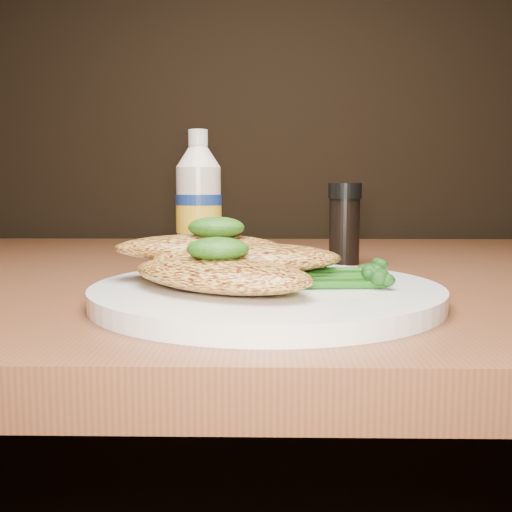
{
  "coord_description": "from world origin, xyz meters",
  "views": [
    {
      "loc": [
        -0.0,
        0.33,
        0.85
      ],
      "look_at": [
        -0.01,
        0.84,
        0.79
      ],
      "focal_mm": 41.95,
      "sensor_mm": 36.0,
      "label": 1
    }
  ],
  "objects": [
    {
      "name": "plate",
      "position": [
        -0.0,
        0.84,
        0.76
      ],
      "size": [
        0.3,
        0.3,
        0.02
      ],
      "primitive_type": "cylinder",
      "color": "white",
      "rests_on": "dining_table"
    },
    {
      "name": "mayo_bottle",
      "position": [
        -0.09,
        1.13,
        0.84
      ],
      "size": [
        0.06,
        0.06,
        0.17
      ],
      "primitive_type": null,
      "rotation": [
        0.0,
        0.0,
        0.03
      ],
      "color": "beige",
      "rests_on": "dining_table"
    },
    {
      "name": "chicken_back",
      "position": [
        -0.07,
        0.87,
        0.79
      ],
      "size": [
        0.16,
        0.1,
        0.02
      ],
      "primitive_type": "ellipsoid",
      "rotation": [
        0.0,
        0.0,
        0.14
      ],
      "color": "gold",
      "rests_on": "plate"
    },
    {
      "name": "chicken_mid",
      "position": [
        -0.02,
        0.85,
        0.79
      ],
      "size": [
        0.17,
        0.08,
        0.03
      ],
      "primitive_type": "ellipsoid",
      "rotation": [
        0.0,
        0.0,
        -0.01
      ],
      "color": "gold",
      "rests_on": "plate"
    },
    {
      "name": "broccolini_bundle",
      "position": [
        0.04,
        0.84,
        0.78
      ],
      "size": [
        0.16,
        0.14,
        0.02
      ],
      "primitive_type": null,
      "rotation": [
        0.0,
        0.0,
        0.23
      ],
      "color": "#1A5211",
      "rests_on": "plate"
    },
    {
      "name": "pepper_grinder",
      "position": [
        0.1,
        1.09,
        0.8
      ],
      "size": [
        0.04,
        0.04,
        0.1
      ],
      "primitive_type": null,
      "rotation": [
        0.0,
        0.0,
        0.04
      ],
      "color": "black",
      "rests_on": "dining_table"
    },
    {
      "name": "pesto_back",
      "position": [
        -0.05,
        0.87,
        0.81
      ],
      "size": [
        0.07,
        0.06,
        0.02
      ],
      "primitive_type": "ellipsoid",
      "rotation": [
        0.0,
        0.0,
        -0.36
      ],
      "color": "black",
      "rests_on": "chicken_back"
    },
    {
      "name": "pesto_front",
      "position": [
        -0.04,
        0.81,
        0.8
      ],
      "size": [
        0.06,
        0.06,
        0.02
      ],
      "primitive_type": "ellipsoid",
      "rotation": [
        0.0,
        0.0,
        -0.19
      ],
      "color": "black",
      "rests_on": "chicken_front"
    },
    {
      "name": "chicken_front",
      "position": [
        -0.04,
        0.8,
        0.78
      ],
      "size": [
        0.19,
        0.17,
        0.03
      ],
      "primitive_type": "ellipsoid",
      "rotation": [
        0.0,
        0.0,
        -0.64
      ],
      "color": "gold",
      "rests_on": "plate"
    }
  ]
}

